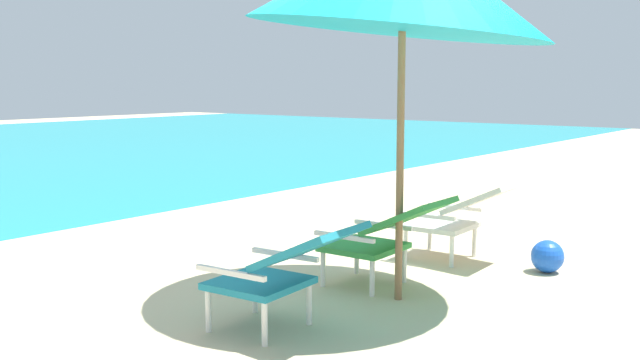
{
  "coord_description": "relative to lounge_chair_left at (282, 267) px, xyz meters",
  "views": [
    {
      "loc": [
        -4.19,
        -2.96,
        1.47
      ],
      "look_at": [
        0.0,
        0.32,
        0.75
      ],
      "focal_mm": 40.81,
      "sensor_mm": 36.0,
      "label": 1
    }
  ],
  "objects": [
    {
      "name": "lounge_chair_center",
      "position": [
        1.17,
        0.05,
        0.0
      ],
      "size": [
        0.56,
        0.89,
        0.68
      ],
      "color": "#338E3D",
      "rests_on": "ground_plane"
    },
    {
      "name": "lounge_chair_right",
      "position": [
        2.22,
        -0.0,
        0.0
      ],
      "size": [
        0.57,
        0.9,
        0.68
      ],
      "color": "silver",
      "rests_on": "ground_plane"
    },
    {
      "name": "beach_ball",
      "position": [
        2.31,
        -0.71,
        -0.28
      ],
      "size": [
        0.25,
        0.25,
        0.25
      ],
      "primitive_type": "sphere",
      "color": "blue",
      "rests_on": "ground_plane"
    },
    {
      "name": "ground_plane",
      "position": [
        1.08,
        4.25,
        -0.4
      ],
      "size": [
        40.0,
        40.0,
        0.0
      ],
      "primitive_type": "plane",
      "color": "#CCB78E"
    },
    {
      "name": "lounge_chair_left",
      "position": [
        0.0,
        0.0,
        0.0
      ],
      "size": [
        0.6,
        0.91,
        0.68
      ],
      "color": "teal",
      "rests_on": "ground_plane"
    }
  ]
}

